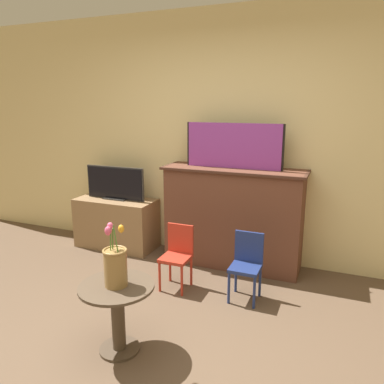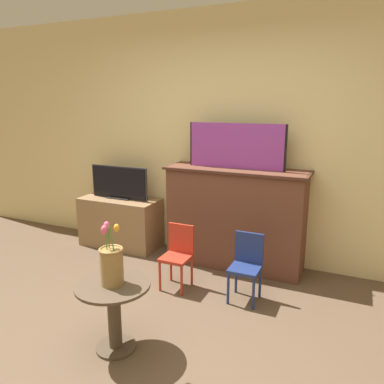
{
  "view_description": "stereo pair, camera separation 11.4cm",
  "coord_description": "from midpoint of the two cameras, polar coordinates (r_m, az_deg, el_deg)",
  "views": [
    {
      "loc": [
        1.19,
        -1.82,
        1.73
      ],
      "look_at": [
        -0.02,
        1.13,
        0.97
      ],
      "focal_mm": 35.0,
      "sensor_mm": 36.0,
      "label": 1
    },
    {
      "loc": [
        1.3,
        -1.77,
        1.73
      ],
      "look_at": [
        -0.02,
        1.13,
        0.97
      ],
      "focal_mm": 35.0,
      "sensor_mm": 36.0,
      "label": 2
    }
  ],
  "objects": [
    {
      "name": "wall_back",
      "position": [
        4.14,
        6.77,
        8.12
      ],
      "size": [
        8.0,
        0.06,
        2.7
      ],
      "color": "beige",
      "rests_on": "ground"
    },
    {
      "name": "tv_stand",
      "position": [
        4.68,
        -10.13,
        -4.54
      ],
      "size": [
        0.97,
        0.44,
        0.6
      ],
      "color": "olive",
      "rests_on": "ground"
    },
    {
      "name": "vase_tulips",
      "position": [
        2.64,
        -10.93,
        -10.69
      ],
      "size": [
        0.18,
        0.17,
        0.46
      ],
      "color": "olive",
      "rests_on": "side_table"
    },
    {
      "name": "fireplace_mantel",
      "position": [
        4.02,
        7.43,
        -3.75
      ],
      "size": [
        1.49,
        0.47,
        1.07
      ],
      "color": "brown",
      "rests_on": "ground"
    },
    {
      "name": "ground_plane",
      "position": [
        2.79,
        -8.97,
        -25.09
      ],
      "size": [
        14.0,
        14.0,
        0.0
      ],
      "primitive_type": "plane",
      "color": "brown"
    },
    {
      "name": "chair_red",
      "position": [
        3.59,
        -1.21,
        -9.19
      ],
      "size": [
        0.26,
        0.26,
        0.61
      ],
      "color": "#B22D1E",
      "rests_on": "ground"
    },
    {
      "name": "painting",
      "position": [
        3.88,
        7.57,
        6.97
      ],
      "size": [
        1.02,
        0.03,
        0.46
      ],
      "color": "black",
      "rests_on": "fireplace_mantel"
    },
    {
      "name": "tv_monitor",
      "position": [
        4.56,
        -10.34,
        1.34
      ],
      "size": [
        0.77,
        0.12,
        0.39
      ],
      "color": "#2D2D2D",
      "rests_on": "tv_stand"
    },
    {
      "name": "side_table",
      "position": [
        2.79,
        -10.61,
        -16.82
      ],
      "size": [
        0.52,
        0.52,
        0.51
      ],
      "color": "#4C3D2D",
      "rests_on": "ground"
    },
    {
      "name": "chair_blue",
      "position": [
        3.42,
        9.28,
        -10.62
      ],
      "size": [
        0.26,
        0.26,
        0.61
      ],
      "color": "navy",
      "rests_on": "ground"
    }
  ]
}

